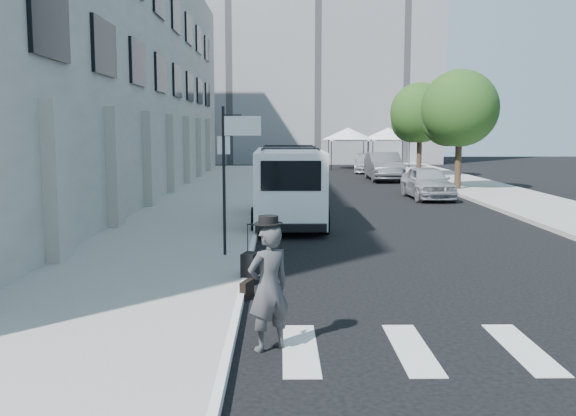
{
  "coord_description": "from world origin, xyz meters",
  "views": [
    {
      "loc": [
        -1.28,
        -11.84,
        3.14
      ],
      "look_at": [
        -1.1,
        2.96,
        1.3
      ],
      "focal_mm": 40.0,
      "sensor_mm": 36.0,
      "label": 1
    }
  ],
  "objects_px": {
    "cargo_van": "(289,186)",
    "parked_car_b": "(384,166)",
    "businessman": "(269,288)",
    "parked_car_c": "(368,163)",
    "briefcase": "(247,290)",
    "suitcase": "(250,268)",
    "parked_car_a": "(427,182)"
  },
  "relations": [
    {
      "from": "cargo_van",
      "to": "parked_car_b",
      "type": "xyz_separation_m",
      "value": [
        5.98,
        17.63,
        -0.41
      ]
    },
    {
      "from": "suitcase",
      "to": "cargo_van",
      "type": "distance_m",
      "value": 8.38
    },
    {
      "from": "cargo_van",
      "to": "parked_car_b",
      "type": "height_order",
      "value": "cargo_van"
    },
    {
      "from": "parked_car_a",
      "to": "suitcase",
      "type": "bearing_deg",
      "value": -116.67
    },
    {
      "from": "briefcase",
      "to": "parked_car_a",
      "type": "bearing_deg",
      "value": 85.46
    },
    {
      "from": "businessman",
      "to": "suitcase",
      "type": "distance_m",
      "value": 4.05
    },
    {
      "from": "parked_car_c",
      "to": "businessman",
      "type": "bearing_deg",
      "value": -91.93
    },
    {
      "from": "cargo_van",
      "to": "parked_car_c",
      "type": "distance_m",
      "value": 25.44
    },
    {
      "from": "businessman",
      "to": "parked_car_a",
      "type": "height_order",
      "value": "businessman"
    },
    {
      "from": "businessman",
      "to": "parked_car_b",
      "type": "xyz_separation_m",
      "value": [
        6.45,
        29.9,
        -0.05
      ]
    },
    {
      "from": "businessman",
      "to": "suitcase",
      "type": "bearing_deg",
      "value": -116.39
    },
    {
      "from": "briefcase",
      "to": "parked_car_b",
      "type": "distance_m",
      "value": 28.0
    },
    {
      "from": "parked_car_b",
      "to": "briefcase",
      "type": "bearing_deg",
      "value": -104.01
    },
    {
      "from": "suitcase",
      "to": "cargo_van",
      "type": "xyz_separation_m",
      "value": [
        0.92,
        8.28,
        0.94
      ]
    },
    {
      "from": "briefcase",
      "to": "cargo_van",
      "type": "distance_m",
      "value": 9.6
    },
    {
      "from": "briefcase",
      "to": "suitcase",
      "type": "bearing_deg",
      "value": 108.55
    },
    {
      "from": "briefcase",
      "to": "parked_car_b",
      "type": "height_order",
      "value": "parked_car_b"
    },
    {
      "from": "businessman",
      "to": "suitcase",
      "type": "relative_size",
      "value": 1.51
    },
    {
      "from": "briefcase",
      "to": "parked_car_b",
      "type": "xyz_separation_m",
      "value": [
        6.9,
        27.13,
        0.68
      ]
    },
    {
      "from": "cargo_van",
      "to": "parked_car_c",
      "type": "relative_size",
      "value": 1.42
    },
    {
      "from": "briefcase",
      "to": "suitcase",
      "type": "relative_size",
      "value": 0.37
    },
    {
      "from": "businessman",
      "to": "cargo_van",
      "type": "xyz_separation_m",
      "value": [
        0.46,
        12.26,
        0.35
      ]
    },
    {
      "from": "briefcase",
      "to": "parked_car_c",
      "type": "distance_m",
      "value": 34.91
    },
    {
      "from": "cargo_van",
      "to": "parked_car_b",
      "type": "distance_m",
      "value": 18.63
    },
    {
      "from": "briefcase",
      "to": "suitcase",
      "type": "height_order",
      "value": "suitcase"
    },
    {
      "from": "parked_car_a",
      "to": "parked_car_c",
      "type": "relative_size",
      "value": 0.95
    },
    {
      "from": "suitcase",
      "to": "parked_car_b",
      "type": "xyz_separation_m",
      "value": [
        6.9,
        25.91,
        0.53
      ]
    },
    {
      "from": "parked_car_c",
      "to": "briefcase",
      "type": "bearing_deg",
      "value": -93.44
    },
    {
      "from": "parked_car_b",
      "to": "parked_car_c",
      "type": "distance_m",
      "value": 7.09
    },
    {
      "from": "suitcase",
      "to": "parked_car_c",
      "type": "height_order",
      "value": "parked_car_c"
    },
    {
      "from": "cargo_van",
      "to": "briefcase",
      "type": "bearing_deg",
      "value": -95.68
    },
    {
      "from": "briefcase",
      "to": "cargo_van",
      "type": "height_order",
      "value": "cargo_van"
    }
  ]
}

